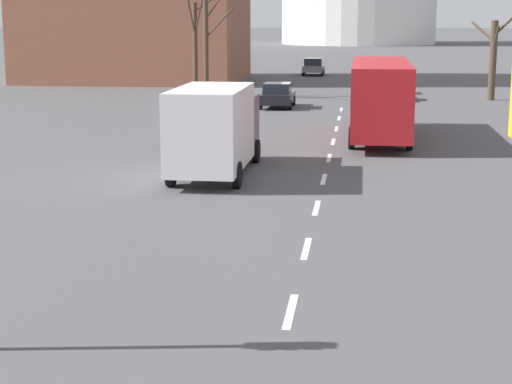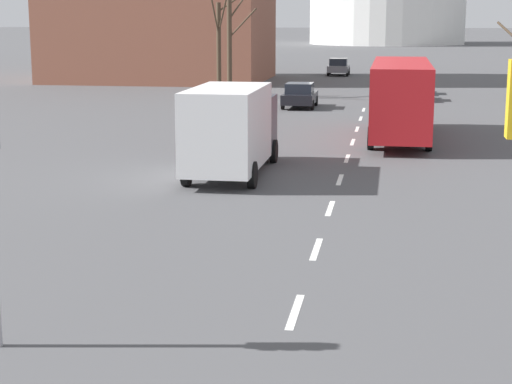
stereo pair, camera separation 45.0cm
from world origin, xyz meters
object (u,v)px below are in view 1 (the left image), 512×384
object	(u,v)px
sedan_mid_centre	(385,82)
sedan_near_right	(313,67)
sedan_far_left	(387,88)
delivery_truck	(215,127)
sedan_near_left	(278,95)
city_bus	(380,94)

from	to	relation	value
sedan_mid_centre	sedan_near_right	bearing A→B (deg)	108.74
sedan_far_left	sedan_near_right	bearing A→B (deg)	105.06
sedan_mid_centre	delivery_truck	world-z (taller)	delivery_truck
sedan_far_left	delivery_truck	bearing A→B (deg)	-103.11
sedan_near_left	sedan_far_left	world-z (taller)	sedan_near_left
sedan_mid_centre	delivery_truck	distance (m)	34.25
sedan_near_right	sedan_mid_centre	distance (m)	19.44
sedan_mid_centre	sedan_far_left	distance (m)	4.92
city_bus	sedan_near_right	bearing A→B (deg)	97.41
sedan_near_right	sedan_near_left	bearing A→B (deg)	-90.94
sedan_near_right	delivery_truck	distance (m)	52.00
sedan_near_right	sedan_far_left	xyz separation A→B (m)	(6.28, -23.33, -0.04)
sedan_mid_centre	city_bus	bearing A→B (deg)	-91.86
sedan_near_left	sedan_far_left	size ratio (longest dim) A/B	1.07
sedan_near_left	sedan_mid_centre	size ratio (longest dim) A/B	1.00
sedan_near_right	sedan_far_left	world-z (taller)	sedan_near_right
city_bus	sedan_near_left	bearing A→B (deg)	114.80
sedan_near_left	sedan_near_right	xyz separation A→B (m)	(0.48, 29.22, 0.06)
sedan_near_left	sedan_mid_centre	xyz separation A→B (m)	(6.72, 10.81, 0.04)
sedan_mid_centre	city_bus	size ratio (longest dim) A/B	0.38
sedan_mid_centre	city_bus	distance (m)	23.74
city_bus	delivery_truck	world-z (taller)	city_bus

